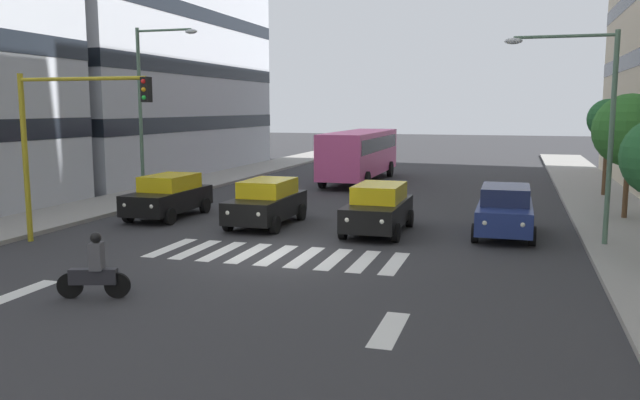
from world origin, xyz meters
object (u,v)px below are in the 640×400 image
Objects in this scene: car_1 at (378,208)px; car_2 at (267,202)px; car_0 at (505,210)px; car_3 at (169,196)px; street_tree_1 at (630,130)px; motorcycle_with_rider at (94,271)px; street_lamp_left at (591,112)px; bus_behind_traffic at (360,151)px; traffic_light_gantry at (59,129)px; street_lamp_right at (149,97)px; street_tree_2 at (608,120)px.

car_1 is 4.33m from car_2.
car_1 is at bearing 9.66° from car_0.
street_tree_1 is at bearing -166.15° from car_3.
car_3 is (4.45, -0.49, 0.00)m from car_2.
car_3 is 11.21m from motorcycle_with_rider.
car_1 is 0.67× the size of street_lamp_left.
car_3 is at bearing 73.11° from bus_behind_traffic.
car_3 is at bearing -96.30° from traffic_light_gantry.
street_tree_1 is (-4.44, -4.27, 2.66)m from car_0.
motorcycle_with_rider is 20.17m from street_tree_1.
street_lamp_right reaches higher than traffic_light_gantry.
street_lamp_left is (-6.77, 0.50, 3.39)m from car_1.
traffic_light_gantry is at bearing 102.88° from street_lamp_right.
motorcycle_with_rider is 0.25× the size of street_lamp_left.
street_tree_2 is (-8.81, -11.96, 2.94)m from car_1.
bus_behind_traffic is at bearing -74.26° from car_1.
street_lamp_right is (15.63, -2.89, 3.99)m from car_0.
car_2 is at bearing -135.13° from traffic_light_gantry.
street_lamp_right reaches higher than street_tree_2.
traffic_light_gantry is at bearing 27.31° from car_1.
car_3 is 2.69× the size of motorcycle_with_rider.
street_tree_1 reaches higher than bus_behind_traffic.
street_lamp_right is at bearing -63.62° from motorcycle_with_rider.
bus_behind_traffic is 6.37× the size of motorcycle_with_rider.
car_1 is at bearing 177.46° from car_2.
street_lamp_right is (11.32, -3.62, 3.99)m from car_1.
car_0 is 8.65m from car_2.
car_1 is at bearing 29.78° from street_tree_1.
bus_behind_traffic is at bearing -106.89° from car_3.
traffic_light_gantry is (13.69, 5.58, 2.85)m from car_0.
street_tree_2 is at bearing -138.15° from car_2.
traffic_light_gantry reaches higher than street_tree_2.
street_tree_2 is (-2.04, -12.46, -0.45)m from street_lamp_left.
car_2 is 17.88m from street_tree_2.
street_lamp_left is (-15.55, 1.19, 3.39)m from car_3.
car_3 is 15.35m from bus_behind_traffic.
car_0 is at bearing -176.41° from car_2.
street_lamp_right is (1.94, -8.47, 1.14)m from traffic_light_gantry.
street_lamp_right reaches higher than car_3.
car_3 is 0.67× the size of street_lamp_left.
motorcycle_with_rider is 0.30× the size of traffic_light_gantry.
motorcycle_with_rider is 0.34× the size of street_tree_1.
traffic_light_gantry is at bearing 22.17° from car_0.
street_tree_1 is at bearing -150.22° from car_1.
car_1 is 15.14m from street_tree_2.
car_0 is 4.37m from car_1.
street_lamp_right reaches higher than car_2.
street_lamp_right is 1.66× the size of street_tree_2.
motorcycle_with_rider is at bearing 87.90° from car_2.
car_2 is 9.96m from motorcycle_with_rider.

